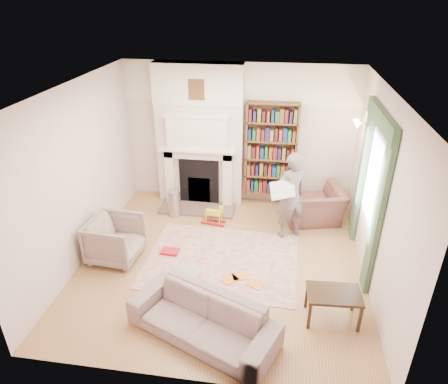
% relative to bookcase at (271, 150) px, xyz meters
% --- Properties ---
extents(floor, '(4.50, 4.50, 0.00)m').
position_rel_bookcase_xyz_m(floor, '(-0.65, -2.12, -1.18)').
color(floor, olive).
rests_on(floor, ground).
extents(ceiling, '(4.50, 4.50, 0.00)m').
position_rel_bookcase_xyz_m(ceiling, '(-0.65, -2.12, 1.62)').
color(ceiling, white).
rests_on(ceiling, wall_back).
extents(wall_back, '(4.50, 0.00, 4.50)m').
position_rel_bookcase_xyz_m(wall_back, '(-0.65, 0.13, 0.22)').
color(wall_back, beige).
rests_on(wall_back, floor).
extents(wall_front, '(4.50, 0.00, 4.50)m').
position_rel_bookcase_xyz_m(wall_front, '(-0.65, -4.37, 0.22)').
color(wall_front, beige).
rests_on(wall_front, floor).
extents(wall_left, '(0.00, 4.50, 4.50)m').
position_rel_bookcase_xyz_m(wall_left, '(-2.90, -2.12, 0.22)').
color(wall_left, beige).
rests_on(wall_left, floor).
extents(wall_right, '(0.00, 4.50, 4.50)m').
position_rel_bookcase_xyz_m(wall_right, '(1.60, -2.12, 0.22)').
color(wall_right, beige).
rests_on(wall_right, floor).
extents(fireplace, '(1.70, 0.58, 2.80)m').
position_rel_bookcase_xyz_m(fireplace, '(-1.40, -0.07, 0.21)').
color(fireplace, beige).
rests_on(fireplace, floor).
extents(bookcase, '(1.00, 0.24, 1.85)m').
position_rel_bookcase_xyz_m(bookcase, '(0.00, 0.00, 0.00)').
color(bookcase, brown).
rests_on(bookcase, floor).
extents(window, '(0.02, 0.90, 1.30)m').
position_rel_bookcase_xyz_m(window, '(1.58, -1.72, 0.27)').
color(window, silver).
rests_on(window, wall_right).
extents(curtain_left, '(0.07, 0.32, 2.40)m').
position_rel_bookcase_xyz_m(curtain_left, '(1.55, -2.42, 0.02)').
color(curtain_left, '#324E33').
rests_on(curtain_left, floor).
extents(curtain_right, '(0.07, 0.32, 2.40)m').
position_rel_bookcase_xyz_m(curtain_right, '(1.55, -1.02, 0.02)').
color(curtain_right, '#324E33').
rests_on(curtain_right, floor).
extents(pelmet, '(0.09, 1.70, 0.24)m').
position_rel_bookcase_xyz_m(pelmet, '(1.54, -1.72, 1.20)').
color(pelmet, '#324E33').
rests_on(pelmet, wall_right).
extents(wall_sconce, '(0.20, 0.24, 0.24)m').
position_rel_bookcase_xyz_m(wall_sconce, '(1.38, -0.62, 0.72)').
color(wall_sconce, gold).
rests_on(wall_sconce, wall_right).
extents(rug, '(2.50, 1.95, 0.01)m').
position_rel_bookcase_xyz_m(rug, '(-0.65, -2.10, -1.17)').
color(rug, beige).
rests_on(rug, floor).
extents(armchair_reading, '(1.22, 1.12, 0.68)m').
position_rel_bookcase_xyz_m(armchair_reading, '(0.86, -0.58, -0.84)').
color(armchair_reading, '#51322B').
rests_on(armchair_reading, floor).
extents(armchair_left, '(0.85, 0.83, 0.72)m').
position_rel_bookcase_xyz_m(armchair_left, '(-2.38, -2.27, -0.81)').
color(armchair_left, '#AEA38F').
rests_on(armchair_left, floor).
extents(sofa, '(2.07, 1.46, 0.56)m').
position_rel_bookcase_xyz_m(sofa, '(-0.65, -3.69, -0.89)').
color(sofa, gray).
rests_on(sofa, floor).
extents(man_reading, '(0.70, 0.62, 1.60)m').
position_rel_bookcase_xyz_m(man_reading, '(0.41, -1.18, -0.37)').
color(man_reading, '#60534D').
rests_on(man_reading, floor).
extents(newspaper, '(0.44, 0.33, 0.30)m').
position_rel_bookcase_xyz_m(newspaper, '(0.26, -1.38, -0.16)').
color(newspaper, silver).
rests_on(newspaper, man_reading).
extents(coffee_table, '(0.72, 0.49, 0.45)m').
position_rel_bookcase_xyz_m(coffee_table, '(1.00, -3.16, -0.95)').
color(coffee_table, '#352212').
rests_on(coffee_table, floor).
extents(paraffin_heater, '(0.32, 0.32, 0.55)m').
position_rel_bookcase_xyz_m(paraffin_heater, '(-1.78, -0.80, -0.90)').
color(paraffin_heater, '#9A9CA1').
rests_on(paraffin_heater, floor).
extents(rocking_horse, '(0.46, 0.23, 0.39)m').
position_rel_bookcase_xyz_m(rocking_horse, '(-0.98, -0.98, -0.98)').
color(rocking_horse, gold).
rests_on(rocking_horse, rug).
extents(board_game, '(0.48, 0.48, 0.03)m').
position_rel_bookcase_xyz_m(board_game, '(-1.17, -2.50, -1.15)').
color(board_game, '#DDE550').
rests_on(board_game, rug).
extents(game_box_lid, '(0.30, 0.21, 0.05)m').
position_rel_bookcase_xyz_m(game_box_lid, '(-1.55, -2.03, -1.14)').
color(game_box_lid, red).
rests_on(game_box_lid, rug).
extents(comic_annuals, '(0.69, 0.41, 0.02)m').
position_rel_bookcase_xyz_m(comic_annuals, '(-0.27, -2.57, -1.16)').
color(comic_annuals, red).
rests_on(comic_annuals, rug).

